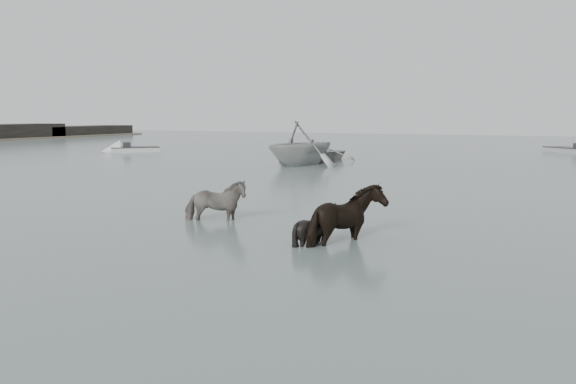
% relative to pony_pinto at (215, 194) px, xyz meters
% --- Properties ---
extents(ground, '(140.00, 140.00, 0.00)m').
position_rel_pony_pinto_xyz_m(ground, '(2.84, -2.31, -0.70)').
color(ground, '#4F5E5C').
rests_on(ground, ground).
extents(pony_pinto, '(1.83, 1.39, 1.40)m').
position_rel_pony_pinto_xyz_m(pony_pinto, '(0.00, 0.00, 0.00)').
color(pony_pinto, black).
rests_on(pony_pinto, ground).
extents(pony_dark, '(1.40, 1.64, 1.65)m').
position_rel_pony_pinto_xyz_m(pony_dark, '(4.00, -0.99, 0.12)').
color(pony_dark, black).
rests_on(pony_dark, ground).
extents(pony_black, '(1.40, 1.34, 1.20)m').
position_rel_pony_pinto_xyz_m(pony_black, '(3.35, -1.25, -0.10)').
color(pony_black, black).
rests_on(pony_black, ground).
extents(rowboat_lead, '(4.36, 5.65, 1.08)m').
position_rel_pony_pinto_xyz_m(rowboat_lead, '(-4.72, 18.29, -0.16)').
color(rowboat_lead, '#A2A19D').
rests_on(rowboat_lead, ground).
extents(rowboat_trail, '(5.62, 6.01, 2.55)m').
position_rel_pony_pinto_xyz_m(rowboat_trail, '(-4.51, 15.94, 0.57)').
color(rowboat_trail, '#A2A5A2').
rests_on(rowboat_trail, ground).
extents(skiff_outer, '(4.56, 4.53, 0.75)m').
position_rel_pony_pinto_xyz_m(skiff_outer, '(-20.14, 20.74, -0.33)').
color(skiff_outer, beige).
rests_on(skiff_outer, ground).
extents(skiff_mid, '(5.32, 5.28, 0.75)m').
position_rel_pony_pinto_xyz_m(skiff_mid, '(9.46, 33.37, -0.33)').
color(skiff_mid, gray).
rests_on(skiff_mid, ground).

